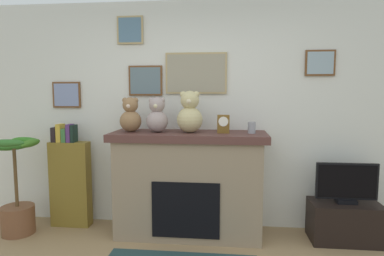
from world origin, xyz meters
TOP-DOWN VIEW (x-y plane):
  - back_wall at (-0.00, 2.00)m, footprint 5.20×0.15m
  - fireplace at (-0.02, 1.65)m, footprint 1.67×0.63m
  - bookshelf at (-1.43, 1.74)m, footprint 0.45×0.16m
  - potted_plant at (-1.91, 1.45)m, footprint 0.56×0.57m
  - tv_stand at (1.64, 1.64)m, footprint 0.71×0.40m
  - television at (1.64, 1.64)m, footprint 0.62×0.14m
  - candle_jar at (0.65, 1.63)m, footprint 0.08×0.08m
  - mantel_clock at (0.35, 1.63)m, footprint 0.13×0.10m
  - teddy_bear_tan at (-0.66, 1.63)m, footprint 0.23×0.23m
  - teddy_bear_cream at (-0.36, 1.63)m, footprint 0.24×0.24m
  - teddy_bear_brown at (-0.01, 1.63)m, footprint 0.28×0.28m

SIDE VIEW (x-z plane):
  - tv_stand at x=1.64m, z-range 0.00..0.42m
  - potted_plant at x=-1.91m, z-range -0.15..0.93m
  - bookshelf at x=-1.43m, z-range -0.06..1.15m
  - fireplace at x=-0.02m, z-range 0.01..1.14m
  - television at x=1.64m, z-range 0.41..0.83m
  - candle_jar at x=0.65m, z-range 1.14..1.26m
  - mantel_clock at x=0.35m, z-range 1.14..1.33m
  - back_wall at x=0.00m, z-range 0.01..2.61m
  - teddy_bear_tan at x=-0.66m, z-range 1.12..1.50m
  - teddy_bear_cream at x=-0.36m, z-range 1.12..1.50m
  - teddy_bear_brown at x=-0.01m, z-range 1.12..1.56m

